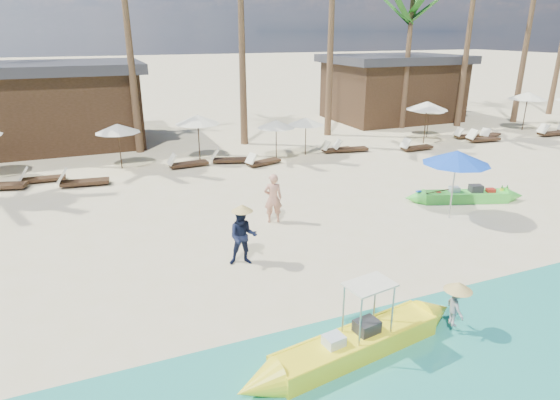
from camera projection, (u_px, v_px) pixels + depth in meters
name	position (u px, v px, depth m)	size (l,w,h in m)	color
ground	(330.00, 259.00, 12.63)	(240.00, 240.00, 0.00)	beige
wet_sand_strip	(463.00, 379.00, 8.27)	(240.00, 4.50, 0.01)	tan
green_canoe	(464.00, 196.00, 16.82)	(4.71, 1.86, 0.62)	#49DB42
yellow_canoe	(357.00, 343.00, 8.84)	(5.60, 1.26, 1.46)	yellow
tourist	(273.00, 198.00, 14.84)	(0.59, 0.39, 1.61)	tan
vendor_green	(243.00, 237.00, 12.13)	(0.75, 0.59, 1.55)	black
vendor_yellow	(456.00, 306.00, 9.36)	(0.56, 0.32, 0.86)	gray
blue_umbrella	(457.00, 157.00, 14.73)	(2.11, 2.11, 2.28)	#99999E
resort_parasol_4	(117.00, 128.00, 20.39)	(1.95, 1.95, 2.01)	#392317
lounger_4_left	(40.00, 178.00, 18.99)	(1.71, 0.57, 0.58)	#392317
lounger_4_right	(81.00, 181.00, 18.51)	(1.96, 0.79, 0.65)	#392317
resort_parasol_5	(198.00, 119.00, 21.56)	(2.13, 2.13, 2.19)	#392317
lounger_5_left	(186.00, 163.00, 21.07)	(1.84, 0.69, 0.61)	#392317
resort_parasol_6	(276.00, 124.00, 21.94)	(1.83, 1.83, 1.88)	#392317
lounger_6_left	(229.00, 159.00, 21.76)	(1.91, 1.08, 0.62)	#392317
lounger_6_right	(262.00, 161.00, 21.38)	(1.78, 0.99, 0.58)	#392317
resort_parasol_7	(306.00, 121.00, 22.71)	(1.81, 1.81, 1.87)	#392317
lounger_7_left	(335.00, 149.00, 23.71)	(1.67, 0.57, 0.56)	#392317
lounger_7_right	(349.00, 148.00, 23.76)	(1.84, 0.83, 0.60)	#392317
resort_parasol_8	(427.00, 106.00, 24.94)	(2.22, 2.22, 2.29)	#392317
lounger_8_left	(415.00, 147.00, 24.04)	(1.79, 0.60, 0.60)	#392317
resort_parasol_9	(430.00, 109.00, 26.68)	(1.76, 1.76, 1.82)	#392317
lounger_9_left	(467.00, 135.00, 26.77)	(1.75, 0.68, 0.58)	#392317
lounger_9_right	(482.00, 138.00, 25.91)	(1.96, 0.79, 0.65)	#392317
resort_parasol_10	(528.00, 96.00, 28.46)	(2.28, 2.28, 2.34)	#392317
lounger_10_left	(490.00, 135.00, 26.92)	(1.70, 0.99, 0.55)	#392317
lounger_10_right	(551.00, 132.00, 27.41)	(1.95, 0.71, 0.65)	#392317
palm_6	(412.00, 9.00, 27.44)	(2.08, 2.08, 8.51)	brown
pavilion_west	(37.00, 105.00, 24.28)	(10.80, 6.60, 4.30)	#392317
pavilion_east	(392.00, 87.00, 32.09)	(8.80, 6.60, 4.30)	#392317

